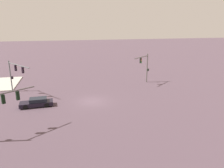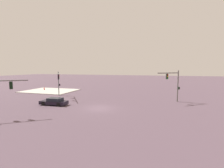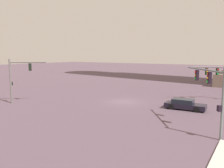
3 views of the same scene
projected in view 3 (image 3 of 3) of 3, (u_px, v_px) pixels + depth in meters
name	position (u px, v px, depth m)	size (l,w,h in m)	color
ground_plane	(124.00, 102.00, 30.55)	(234.38, 234.38, 0.00)	#574450
traffic_signal_near_corner	(221.00, 75.00, 31.25)	(4.91, 3.28, 5.02)	slate
traffic_signal_opposite_side	(18.00, 75.00, 29.51)	(3.95, 3.04, 5.73)	#66615E
traffic_signal_cross_street	(210.00, 86.00, 18.45)	(4.09, 5.81, 5.38)	slate
sedan_car_approaching	(185.00, 104.00, 26.35)	(4.61, 2.02, 1.21)	black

